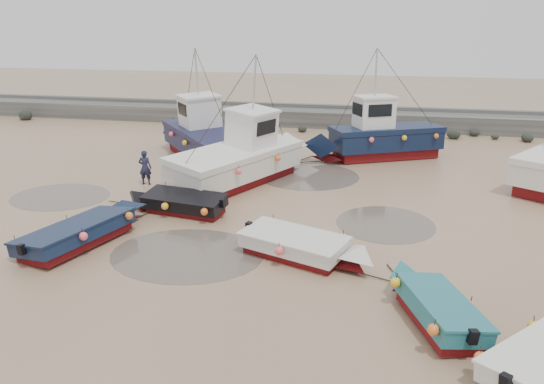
{
  "coord_description": "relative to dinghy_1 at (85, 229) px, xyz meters",
  "views": [
    {
      "loc": [
        4.53,
        -17.62,
        7.89
      ],
      "look_at": [
        0.57,
        1.57,
        1.4
      ],
      "focal_mm": 35.0,
      "sensor_mm": 36.0,
      "label": 1
    }
  ],
  "objects": [
    {
      "name": "puddle_d",
      "position": [
        6.79,
        10.18,
        -0.53
      ],
      "size": [
        5.33,
        5.33,
        0.01
      ],
      "primitive_type": "cylinder",
      "color": "brown",
      "rests_on": "ground"
    },
    {
      "name": "cabin_boat_1",
      "position": [
        3.77,
        8.49,
        0.78
      ],
      "size": [
        6.11,
        10.18,
        6.22
      ],
      "rotation": [
        0.0,
        0.0,
        -0.45
      ],
      "color": "maroon",
      "rests_on": "ground"
    },
    {
      "name": "puddle_a",
      "position": [
        3.98,
        -0.23,
        -0.53
      ],
      "size": [
        5.41,
        5.41,
        0.01
      ],
      "primitive_type": "cylinder",
      "color": "brown",
      "rests_on": "ground"
    },
    {
      "name": "dinghy_2",
      "position": [
        12.01,
        -2.86,
        0.02
      ],
      "size": [
        2.66,
        5.18,
        1.43
      ],
      "rotation": [
        0.0,
        0.0,
        0.36
      ],
      "color": "maroon",
      "rests_on": "ground"
    },
    {
      "name": "ground",
      "position": [
        5.79,
        1.44,
        -0.54
      ],
      "size": [
        120.0,
        120.0,
        0.0
      ],
      "primitive_type": "plane",
      "color": "tan",
      "rests_on": "ground"
    },
    {
      "name": "puddle_b",
      "position": [
        10.78,
        4.1,
        -0.53
      ],
      "size": [
        3.94,
        3.94,
        0.01
      ],
      "primitive_type": "cylinder",
      "color": "brown",
      "rests_on": "ground"
    },
    {
      "name": "dinghy_1",
      "position": [
        0.0,
        0.0,
        0.0
      ],
      "size": [
        3.34,
        6.57,
        1.43
      ],
      "rotation": [
        0.0,
        0.0,
        -0.29
      ],
      "color": "maroon",
      "rests_on": "ground"
    },
    {
      "name": "puddle_c",
      "position": [
        -3.94,
        4.51,
        -0.53
      ],
      "size": [
        4.55,
        4.55,
        0.01
      ],
      "primitive_type": "cylinder",
      "color": "brown",
      "rests_on": "ground"
    },
    {
      "name": "seawall",
      "position": [
        5.83,
        23.43,
        0.09
      ],
      "size": [
        60.0,
        4.92,
        1.5
      ],
      "color": "slate",
      "rests_on": "ground"
    },
    {
      "name": "person",
      "position": [
        -0.85,
        7.08,
        -0.54
      ],
      "size": [
        0.68,
        0.49,
        1.73
      ],
      "primitive_type": "imported",
      "rotation": [
        0.0,
        0.0,
        3.26
      ],
      "color": "#1C1F38",
      "rests_on": "ground"
    },
    {
      "name": "dinghy_4",
      "position": [
        2.15,
        3.7,
        0.02
      ],
      "size": [
        5.75,
        2.31,
        1.43
      ],
      "rotation": [
        0.0,
        0.0,
        1.41
      ],
      "color": "maroon",
      "rests_on": "ground"
    },
    {
      "name": "cabin_boat_0",
      "position": [
        0.4,
        12.49,
        0.76
      ],
      "size": [
        8.21,
        9.82,
        6.22
      ],
      "rotation": [
        0.0,
        0.0,
        0.67
      ],
      "color": "maroon",
      "rests_on": "ground"
    },
    {
      "name": "cabin_boat_2",
      "position": [
        10.17,
        14.51,
        0.83
      ],
      "size": [
        9.04,
        5.38,
        6.22
      ],
      "rotation": [
        0.0,
        0.0,
        2.02
      ],
      "color": "maroon",
      "rests_on": "ground"
    },
    {
      "name": "dinghy_5",
      "position": [
        8.03,
        0.2,
        0.01
      ],
      "size": [
        5.77,
        3.18,
        1.43
      ],
      "rotation": [
        0.0,
        0.0,
        -1.94
      ],
      "color": "maroon",
      "rests_on": "ground"
    }
  ]
}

